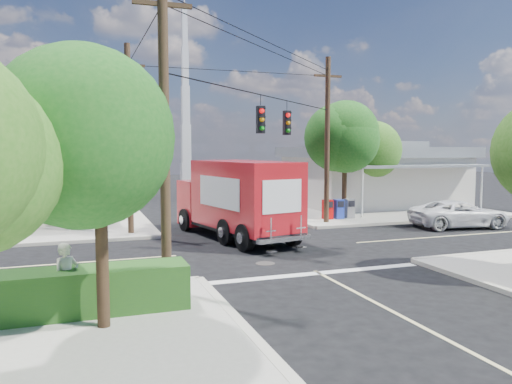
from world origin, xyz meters
name	(u,v)px	position (x,y,z in m)	size (l,w,h in m)	color
ground	(272,249)	(0.00, 0.00, 0.00)	(120.00, 120.00, 0.00)	black
sidewalk_ne	(361,208)	(10.88, 10.88, 0.07)	(14.12, 14.12, 0.14)	#9F9A90
sidewalk_nw	(15,223)	(-10.88, 10.88, 0.07)	(14.12, 14.12, 0.14)	#9F9A90
road_markings	(286,256)	(0.00, -1.47, 0.01)	(32.00, 32.00, 0.01)	beige
building_ne	(374,174)	(12.50, 11.97, 2.32)	(11.80, 10.20, 4.50)	beige
radio_tower	(186,129)	(0.50, 20.00, 5.64)	(0.80, 0.80, 17.00)	silver
tree_sw_front	(99,140)	(-6.99, -7.54, 4.33)	(3.88, 3.78, 6.03)	#422D1C
tree_ne_front	(346,138)	(7.21, 6.76, 4.77)	(4.21, 4.14, 6.66)	#422D1C
tree_ne_back	(364,148)	(9.81, 8.96, 4.19)	(3.77, 3.66, 5.82)	#422D1C
palm_nw_front	(77,130)	(-7.50, 7.50, 5.04)	(3.01, 3.08, 5.59)	#422D1C
palm_nw_back	(36,138)	(-9.50, 9.00, 4.67)	(3.01, 3.08, 5.19)	#422D1C
utility_poles	(224,136)	(-1.58, 1.60, 4.67)	(12.00, 10.68, 9.00)	#473321
picket_fence	(67,284)	(-7.80, -5.60, 0.68)	(5.94, 0.06, 1.00)	silver
hedge_sw	(58,293)	(-8.00, -6.40, 0.69)	(6.20, 1.20, 1.10)	#214E1C
vending_boxes	(338,209)	(6.50, 6.20, 0.69)	(1.90, 0.50, 1.10)	#B90808
delivery_truck	(236,199)	(-0.66, 2.85, 1.82)	(4.10, 8.60, 3.58)	black
parked_car	(459,214)	(11.34, 1.97, 0.71)	(2.35, 5.10, 1.42)	silver
pedestrian	(67,279)	(-7.79, -6.31, 1.01)	(0.64, 0.42, 1.74)	beige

